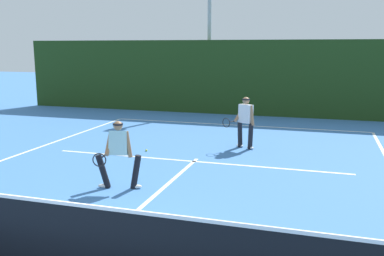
# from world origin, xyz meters

# --- Properties ---
(court_line_baseline_far) EXTENTS (10.24, 0.10, 0.01)m
(court_line_baseline_far) POSITION_xyz_m (0.00, 11.90, 0.00)
(court_line_baseline_far) COLOR white
(court_line_baseline_far) RESTS_ON ground_plane
(court_line_service) EXTENTS (8.35, 0.10, 0.01)m
(court_line_service) POSITION_xyz_m (0.00, 6.11, 0.00)
(court_line_service) COLOR white
(court_line_service) RESTS_ON ground_plane
(court_line_centre) EXTENTS (0.10, 6.40, 0.01)m
(court_line_centre) POSITION_xyz_m (0.00, 3.20, 0.00)
(court_line_centre) COLOR white
(court_line_centre) RESTS_ON ground_plane
(tennis_net) EXTENTS (11.22, 0.09, 1.07)m
(tennis_net) POSITION_xyz_m (0.00, 0.00, 0.53)
(tennis_net) COLOR #1E4723
(tennis_net) RESTS_ON ground_plane
(player_near) EXTENTS (1.03, 0.88, 1.53)m
(player_near) POSITION_xyz_m (-0.93, 3.46, 0.83)
(player_near) COLOR black
(player_near) RESTS_ON ground_plane
(player_far) EXTENTS (0.98, 0.83, 1.60)m
(player_far) POSITION_xyz_m (1.05, 8.09, 0.88)
(player_far) COLOR black
(player_far) RESTS_ON ground_plane
(tennis_ball) EXTENTS (0.07, 0.07, 0.07)m
(tennis_ball) POSITION_xyz_m (-1.70, 6.79, 0.03)
(tennis_ball) COLOR #D1E033
(tennis_ball) RESTS_ON ground_plane
(back_fence_windscreen) EXTENTS (22.66, 0.12, 3.41)m
(back_fence_windscreen) POSITION_xyz_m (0.00, 14.56, 1.70)
(back_fence_windscreen) COLOR #1E3A15
(back_fence_windscreen) RESTS_ON ground_plane
(light_pole) EXTENTS (0.55, 0.44, 6.61)m
(light_pole) POSITION_xyz_m (-2.07, 15.47, 4.12)
(light_pole) COLOR #9EA39E
(light_pole) RESTS_ON ground_plane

